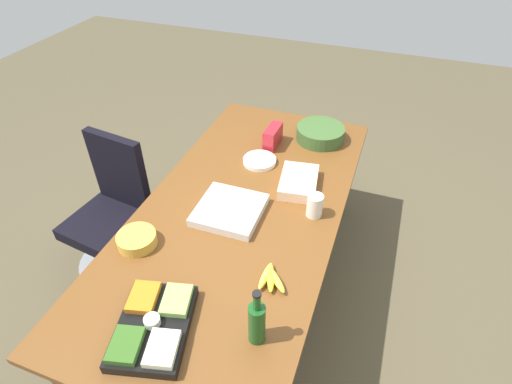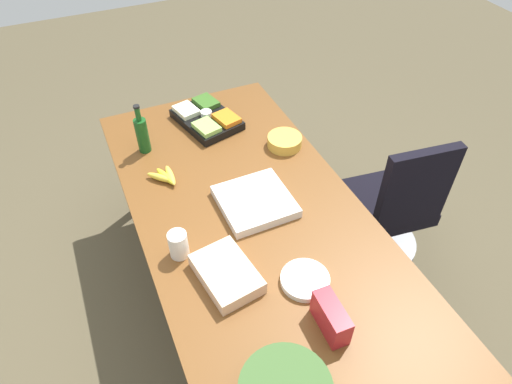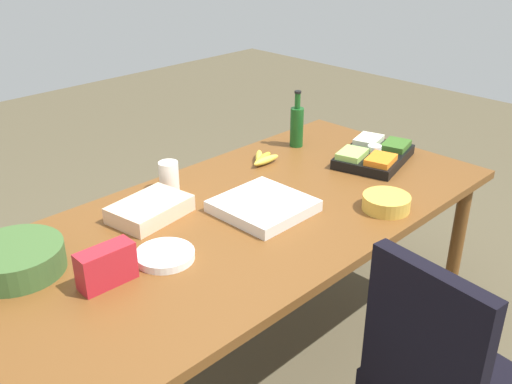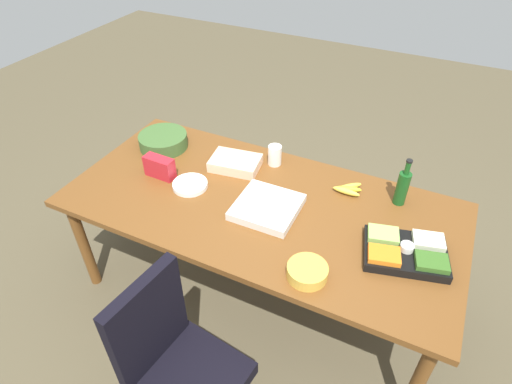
% 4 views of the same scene
% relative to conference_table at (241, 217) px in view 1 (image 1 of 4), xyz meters
% --- Properties ---
extents(ground_plane, '(10.00, 10.00, 0.00)m').
position_rel_conference_table_xyz_m(ground_plane, '(0.00, 0.00, -0.72)').
color(ground_plane, brown).
extents(conference_table, '(2.37, 1.12, 0.79)m').
position_rel_conference_table_xyz_m(conference_table, '(0.00, 0.00, 0.00)').
color(conference_table, brown).
rests_on(conference_table, ground).
extents(office_chair, '(0.56, 0.56, 1.00)m').
position_rel_conference_table_xyz_m(office_chair, '(0.02, -0.96, -0.35)').
color(office_chair, gray).
rests_on(office_chair, ground).
extents(chip_bowl, '(0.25, 0.25, 0.06)m').
position_rel_conference_table_xyz_m(chip_bowl, '(0.45, -0.41, 0.10)').
color(chip_bowl, gold).
rests_on(chip_bowl, conference_table).
extents(chip_bag_red, '(0.20, 0.09, 0.14)m').
position_rel_conference_table_xyz_m(chip_bag_red, '(-0.70, -0.04, 0.14)').
color(chip_bag_red, '#B6202A').
rests_on(chip_bag_red, conference_table).
extents(pizza_box, '(0.36, 0.36, 0.05)m').
position_rel_conference_table_xyz_m(pizza_box, '(0.06, -0.05, 0.09)').
color(pizza_box, silver).
rests_on(pizza_box, conference_table).
extents(paper_plate_stack, '(0.26, 0.26, 0.03)m').
position_rel_conference_table_xyz_m(paper_plate_stack, '(-0.47, -0.05, 0.08)').
color(paper_plate_stack, white).
rests_on(paper_plate_stack, conference_table).
extents(veggie_tray, '(0.48, 0.39, 0.09)m').
position_rel_conference_table_xyz_m(veggie_tray, '(0.86, -0.06, 0.10)').
color(veggie_tray, black).
rests_on(veggie_tray, conference_table).
extents(mayo_jar, '(0.11, 0.11, 0.14)m').
position_rel_conference_table_xyz_m(mayo_jar, '(-0.09, 0.41, 0.14)').
color(mayo_jar, white).
rests_on(mayo_jar, conference_table).
extents(salad_bowl, '(0.39, 0.39, 0.10)m').
position_rel_conference_table_xyz_m(salad_bowl, '(-0.89, 0.26, 0.12)').
color(salad_bowl, '#3C5F2C').
rests_on(salad_bowl, conference_table).
extents(banana_bunch, '(0.17, 0.15, 0.04)m').
position_rel_conference_table_xyz_m(banana_bunch, '(0.44, 0.33, 0.09)').
color(banana_bunch, yellow).
rests_on(banana_bunch, conference_table).
extents(sheet_cake, '(0.35, 0.26, 0.07)m').
position_rel_conference_table_xyz_m(sheet_cake, '(-0.31, 0.26, 0.10)').
color(sheet_cake, beige).
rests_on(sheet_cake, conference_table).
extents(wine_bottle, '(0.09, 0.09, 0.31)m').
position_rel_conference_table_xyz_m(wine_bottle, '(0.75, 0.37, 0.19)').
color(wine_bottle, '#174E1B').
rests_on(wine_bottle, conference_table).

